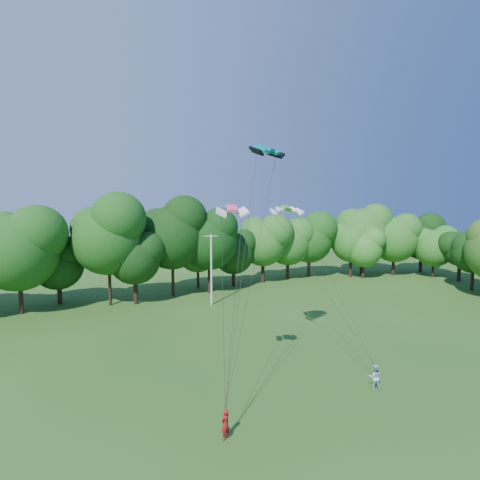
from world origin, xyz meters
name	(u,v)px	position (x,y,z in m)	size (l,w,h in m)	color
ground	(332,470)	(0.00, 0.00, 0.00)	(160.00, 160.00, 0.00)	#204C14
utility_pole	(211,269)	(4.83, 29.27, 4.50)	(1.75, 0.29, 8.78)	silver
kite_flyer_left	(225,424)	(-3.69, 4.30, 0.84)	(0.61, 0.40, 1.68)	maroon
kite_flyer_right	(375,377)	(7.59, 5.03, 0.87)	(0.85, 0.66, 1.74)	#A8C9E9
kite_teal	(266,148)	(1.54, 9.49, 16.33)	(2.89, 2.10, 0.59)	#047A82
kite_green	(286,208)	(5.53, 13.29, 12.17)	(2.81, 1.65, 0.49)	green
kite_pink	(232,208)	(-1.75, 7.81, 12.29)	(2.12, 1.35, 0.46)	#FF4682
tree_back_center	(209,237)	(6.73, 35.28, 7.86)	(8.65, 8.65, 12.59)	#302112
tree_back_east	(364,243)	(33.50, 34.01, 5.90)	(6.50, 6.50, 9.46)	black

